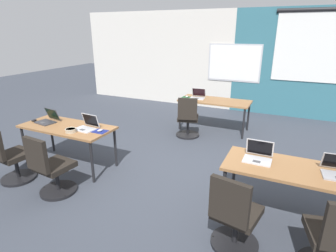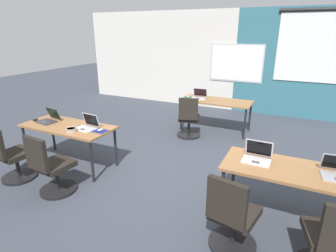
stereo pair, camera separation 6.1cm
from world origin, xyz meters
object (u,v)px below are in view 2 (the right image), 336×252
(laptop_near_left_end, at_px, (49,119))
(snack_bowl, at_px, (71,130))
(laptop_near_left_inner, at_px, (87,126))
(mouse_near_left_inner, at_px, (100,130))
(mouse_near_left_end, at_px, (35,120))
(chair_far_left, at_px, (189,121))
(mouse_far_left, at_px, (188,96))
(desk_far_center, at_px, (216,103))
(chair_near_right_inner, at_px, (232,220))
(chair_near_right_end, at_px, (332,246))
(laptop_near_right_inner, at_px, (257,156))
(laptop_far_left, at_px, (199,96))
(desk_near_right, at_px, (293,174))
(chair_near_left_inner, at_px, (51,170))
(desk_near_left, at_px, (68,129))
(chair_near_left_end, at_px, (11,158))

(laptop_near_left_end, relative_size, snack_bowl, 2.11)
(laptop_near_left_inner, bearing_deg, mouse_near_left_inner, 3.86)
(mouse_near_left_end, xyz_separation_m, chair_far_left, (2.07, 2.16, -0.36))
(mouse_near_left_end, xyz_separation_m, mouse_far_left, (1.77, 2.84, 0.00))
(desk_far_center, bearing_deg, chair_near_right_inner, -70.81)
(desk_far_center, height_order, mouse_near_left_end, mouse_near_left_end)
(chair_near_right_end, xyz_separation_m, laptop_near_right_inner, (-0.82, 0.77, 0.39))
(laptop_near_left_end, xyz_separation_m, mouse_far_left, (1.51, 2.77, -0.03))
(laptop_near_left_end, height_order, chair_near_right_inner, laptop_near_left_end)
(laptop_near_left_end, xyz_separation_m, chair_near_right_inner, (3.43, -0.77, -0.39))
(laptop_far_left, relative_size, mouse_near_left_inner, 3.22)
(desk_near_right, relative_size, chair_near_left_inner, 1.74)
(desk_near_left, height_order, laptop_near_left_inner, laptop_near_left_inner)
(desk_near_right, distance_m, laptop_far_left, 3.56)
(chair_near_left_end, distance_m, chair_near_right_end, 4.31)
(mouse_far_left, height_order, snack_bowl, snack_bowl)
(desk_far_center, bearing_deg, laptop_near_left_end, -128.34)
(desk_near_right, relative_size, laptop_far_left, 4.44)
(mouse_far_left, bearing_deg, desk_near_left, -110.91)
(laptop_near_left_inner, xyz_separation_m, chair_near_left_inner, (0.03, -0.83, -0.39))
(desk_near_left, distance_m, snack_bowl, 0.35)
(chair_near_left_inner, bearing_deg, chair_far_left, -102.61)
(laptop_near_left_end, relative_size, mouse_near_left_end, 3.58)
(laptop_near_left_inner, bearing_deg, desk_near_left, -170.21)
(desk_near_right, height_order, laptop_near_left_end, laptop_near_left_end)
(mouse_near_left_end, xyz_separation_m, chair_near_left_inner, (1.15, -0.74, -0.36))
(chair_near_right_end, xyz_separation_m, chair_near_right_inner, (-0.91, -0.04, 0.00))
(desk_near_left, distance_m, laptop_near_left_inner, 0.42)
(laptop_far_left, xyz_separation_m, chair_near_right_end, (2.57, -3.53, -0.39))
(desk_near_left, height_order, chair_near_left_end, chair_near_left_end)
(desk_near_left, relative_size, chair_near_right_end, 1.74)
(chair_far_left, distance_m, mouse_near_left_inner, 2.22)
(chair_near_left_end, relative_size, chair_far_left, 1.00)
(mouse_near_left_inner, distance_m, chair_near_right_inner, 2.47)
(chair_near_right_end, bearing_deg, chair_far_left, -60.89)
(chair_near_left_end, distance_m, mouse_far_left, 3.90)
(desk_far_center, xyz_separation_m, snack_bowl, (-1.47, -2.99, 0.10))
(desk_near_right, xyz_separation_m, chair_near_right_end, (0.40, -0.71, -0.28))
(chair_far_left, bearing_deg, chair_near_left_inner, 55.29)
(laptop_near_left_inner, height_order, laptop_near_right_inner, same)
(chair_near_left_end, bearing_deg, laptop_near_left_end, -81.56)
(desk_near_right, bearing_deg, mouse_far_left, 131.12)
(laptop_near_left_end, xyz_separation_m, mouse_near_left_inner, (1.12, 0.01, -0.03))
(laptop_far_left, relative_size, chair_far_left, 0.39)
(desk_near_right, xyz_separation_m, mouse_far_left, (-2.43, 2.79, 0.08))
(laptop_near_right_inner, bearing_deg, chair_near_right_inner, -95.88)
(chair_near_left_inner, relative_size, laptop_near_right_inner, 2.77)
(mouse_near_left_inner, bearing_deg, laptop_far_left, 76.76)
(laptop_near_left_end, xyz_separation_m, chair_near_left_end, (0.04, -0.82, -0.39))
(desk_far_center, relative_size, chair_near_right_inner, 1.74)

